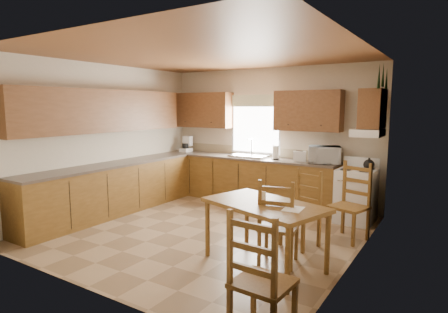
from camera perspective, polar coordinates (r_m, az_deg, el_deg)
The scene contains 35 objects.
floor at distance 6.01m, azimuth -2.79°, elevation -11.15°, with size 4.50×4.50×0.00m, color #8C7253.
ceiling at distance 5.74m, azimuth -2.97°, elevation 15.27°, with size 4.50×4.50×0.00m, color brown.
wall_left at distance 7.26m, azimuth -17.56°, elevation 2.65°, with size 4.50×4.50×0.00m, color beige.
wall_right at distance 4.80m, azimuth 19.63°, elevation 0.17°, with size 4.50×4.50×0.00m, color beige.
wall_back at distance 7.66m, azimuth 6.90°, elevation 3.20°, with size 4.50×4.50×0.00m, color beige.
wall_front at distance 4.11m, azimuth -21.31°, elevation -1.08°, with size 4.50×4.50×0.00m, color beige.
lower_cab_back at distance 7.69m, azimuth 3.30°, elevation -3.58°, with size 3.75×0.60×0.88m, color brown.
lower_cab_left at distance 7.07m, azimuth -16.62°, elevation -4.91°, with size 0.60×3.60×0.88m, color brown.
counter_back at distance 7.62m, azimuth 3.33°, elevation -0.19°, with size 3.75×0.63×0.04m, color #4F433B.
counter_left at distance 6.98m, azimuth -16.76°, elevation -1.22°, with size 0.63×3.60×0.04m, color #4F433B.
backsplash at distance 7.86m, azimuth 4.36°, elevation 0.85°, with size 3.75×0.01×0.18m, color gray.
upper_cab_back_left at distance 8.29m, azimuth -3.31°, elevation 7.07°, with size 1.41×0.33×0.75m, color brown.
upper_cab_back_right at distance 7.15m, azimuth 12.68°, elevation 6.81°, with size 1.25×0.33×0.75m, color brown.
upper_cab_left at distance 7.01m, azimuth -17.79°, elevation 6.62°, with size 0.33×3.60×0.75m, color brown.
upper_cab_stove at distance 6.41m, azimuth 21.70°, elevation 6.78°, with size 0.33×0.62×0.62m, color brown.
range_hood at distance 6.43m, azimuth 21.09°, elevation 3.42°, with size 0.44×0.62×0.12m, color silver.
window_frame at distance 7.76m, azimuth 4.83°, elevation 4.77°, with size 1.13×0.02×1.18m, color silver.
window_pane at distance 7.75m, azimuth 4.81°, elevation 4.76°, with size 1.05×0.01×1.10m, color white.
window_valance at distance 7.72m, azimuth 4.76°, elevation 8.46°, with size 1.19×0.01×0.24m, color #5A7848.
sink_basin at distance 7.58m, azimuth 3.83°, elevation 0.07°, with size 0.75×0.45×0.04m, color silver.
pine_decal_a at distance 6.09m, azimuth 22.56°, elevation 11.25°, with size 0.22×0.22×0.36m, color #183D19.
pine_decal_b at distance 6.40m, azimuth 23.09°, elevation 11.38°, with size 0.22×0.22×0.36m, color #183D19.
pine_decal_c at distance 6.72m, azimuth 23.53°, elevation 10.81°, with size 0.22×0.22×0.36m, color #183D19.
stove at distance 6.67m, azimuth 19.47°, elevation -5.76°, with size 0.59×0.61×0.88m, color silver.
coffeemaker at distance 8.47m, azimuth -5.81°, elevation 1.94°, with size 0.21×0.25×0.36m, color silver.
paper_towel at distance 7.28m, azimuth 7.86°, elevation 0.61°, with size 0.11×0.11×0.27m, color white.
toaster at distance 7.11m, azimuth 11.42°, elevation 0.05°, with size 0.23×0.15×0.19m, color silver.
microwave at distance 6.95m, azimuth 15.04°, elevation 0.26°, with size 0.51×0.37×0.31m, color silver.
dining_table at distance 4.69m, azimuth 6.11°, elevation -11.65°, with size 1.45×0.83×0.78m, color brown.
chair_near_left at distance 4.70m, azimuth 8.33°, elevation -9.80°, with size 0.45×0.43×1.07m, color brown.
chair_near_right at distance 3.26m, azimuth 5.98°, elevation -17.44°, with size 0.47×0.44×1.11m, color brown.
chair_far_left at distance 5.33m, azimuth 11.56°, elevation -7.88°, with size 0.44×0.42×1.05m, color brown.
chair_far_right at distance 5.75m, azimuth 18.49°, elevation -6.62°, with size 0.47×0.45×1.12m, color brown.
table_paper at distance 4.36m, azimuth 10.48°, elevation -7.86°, with size 0.21×0.28×0.00m, color white.
table_card at distance 4.64m, azimuth 5.82°, elevation -6.07°, with size 0.09×0.02×0.12m, color white.
Camera 1 is at (3.29, -4.64, 1.94)m, focal length 30.00 mm.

